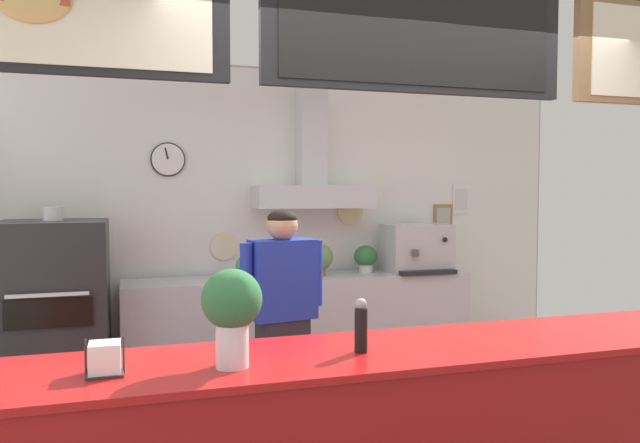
# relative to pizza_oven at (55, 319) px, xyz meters

# --- Properties ---
(back_wall_assembly) EXTENTS (5.46, 2.85, 2.78)m
(back_wall_assembly) POSITION_rel_pizza_oven_xyz_m (1.92, 0.46, 0.77)
(back_wall_assembly) COLOR #9E9E99
(back_wall_assembly) RESTS_ON ground_plane
(back_prep_counter) EXTENTS (3.01, 0.54, 0.93)m
(back_prep_counter) POSITION_rel_pizza_oven_xyz_m (1.96, 0.28, -0.27)
(back_prep_counter) COLOR #B7BABF
(back_prep_counter) RESTS_ON ground_plane
(pizza_oven) EXTENTS (0.75, 0.73, 1.56)m
(pizza_oven) POSITION_rel_pizza_oven_xyz_m (0.00, 0.00, 0.00)
(pizza_oven) COLOR #232326
(pizza_oven) RESTS_ON ground_plane
(shop_worker) EXTENTS (0.56, 0.29, 1.56)m
(shop_worker) POSITION_rel_pizza_oven_xyz_m (1.46, -1.02, 0.11)
(shop_worker) COLOR #232328
(shop_worker) RESTS_ON ground_plane
(espresso_machine) EXTENTS (0.59, 0.48, 0.44)m
(espresso_machine) POSITION_rel_pizza_oven_xyz_m (3.04, 0.25, 0.41)
(espresso_machine) COLOR #B7BABF
(espresso_machine) RESTS_ON back_prep_counter
(potted_oregano) EXTENTS (0.27, 0.27, 0.28)m
(potted_oregano) POSITION_rel_pizza_oven_xyz_m (2.10, 0.26, 0.35)
(potted_oregano) COLOR #9E563D
(potted_oregano) RESTS_ON back_prep_counter
(potted_rosemary) EXTENTS (0.14, 0.14, 0.18)m
(potted_rosemary) POSITION_rel_pizza_oven_xyz_m (1.81, 0.27, 0.30)
(potted_rosemary) COLOR #9E563D
(potted_rosemary) RESTS_ON back_prep_counter
(potted_thyme) EXTENTS (0.16, 0.16, 0.19)m
(potted_thyme) POSITION_rel_pizza_oven_xyz_m (1.45, 0.26, 0.30)
(potted_thyme) COLOR #4C4C51
(potted_thyme) RESTS_ON back_prep_counter
(potted_sage) EXTENTS (0.21, 0.21, 0.25)m
(potted_sage) POSITION_rel_pizza_oven_xyz_m (2.56, 0.31, 0.34)
(potted_sage) COLOR beige
(potted_sage) RESTS_ON back_prep_counter
(napkin_holder) EXTENTS (0.14, 0.13, 0.14)m
(napkin_holder) POSITION_rel_pizza_oven_xyz_m (0.44, -2.43, 0.32)
(napkin_holder) COLOR #262628
(napkin_holder) RESTS_ON service_counter
(basil_vase) EXTENTS (0.23, 0.23, 0.38)m
(basil_vase) POSITION_rel_pizza_oven_xyz_m (0.91, -2.48, 0.49)
(basil_vase) COLOR silver
(basil_vase) RESTS_ON service_counter
(pepper_grinder) EXTENTS (0.05, 0.05, 0.23)m
(pepper_grinder) POSITION_rel_pizza_oven_xyz_m (1.46, -2.43, 0.38)
(pepper_grinder) COLOR black
(pepper_grinder) RESTS_ON service_counter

